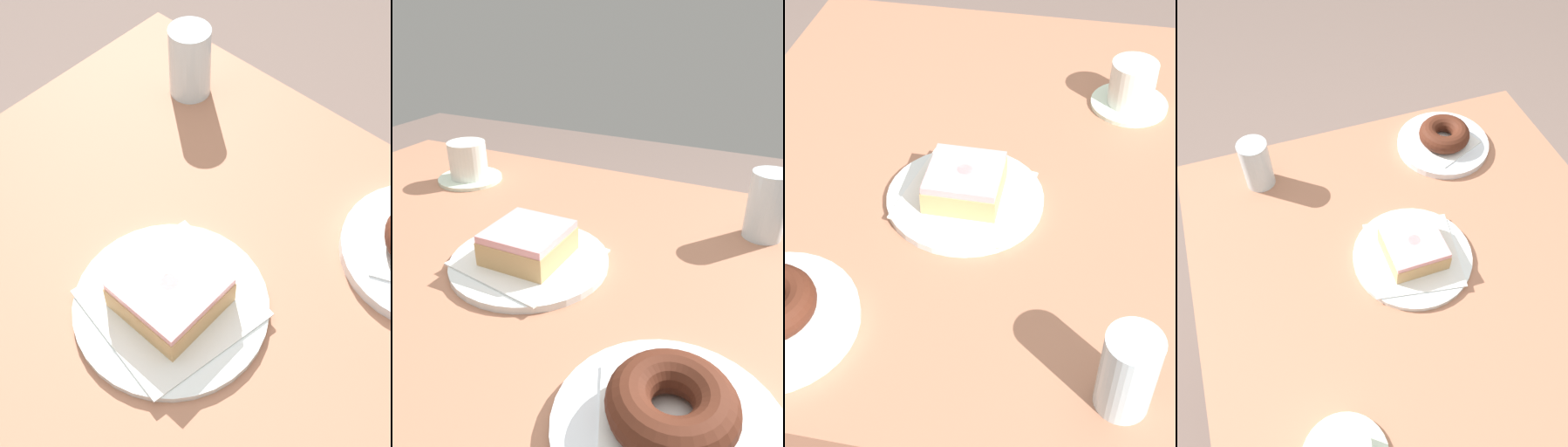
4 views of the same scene
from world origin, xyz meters
The scene contains 9 objects.
ground_plane centered at (0.00, 0.00, 0.00)m, with size 6.00×6.00×0.00m, color #756058.
table centered at (0.00, 0.00, 0.64)m, with size 0.97×0.82×0.72m.
plate_chocolate_ring centered at (-0.35, 0.17, 0.73)m, with size 0.21×0.21×0.02m, color white.
napkin_chocolate_ring centered at (-0.35, 0.17, 0.74)m, with size 0.12×0.12×0.00m, color white.
donut_chocolate_ring centered at (-0.35, 0.17, 0.76)m, with size 0.11×0.11×0.04m, color #492114.
plate_glazed_square centered at (-0.10, -0.01, 0.73)m, with size 0.22×0.22×0.01m, color white.
napkin_glazed_square centered at (-0.10, -0.01, 0.74)m, with size 0.16×0.16×0.00m, color white.
donut_glazed_square centered at (-0.10, -0.01, 0.76)m, with size 0.10×0.10×0.04m.
water_glass centered at (-0.38, -0.24, 0.78)m, with size 0.06×0.06×0.11m, color silver.
Camera 4 is at (0.33, -0.23, 1.46)m, focal length 37.38 mm.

